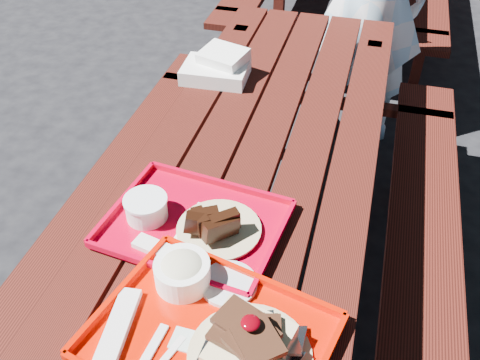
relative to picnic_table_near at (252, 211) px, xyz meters
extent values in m
plane|color=black|center=(0.00, 0.00, -0.56)|extent=(60.00, 60.00, 0.00)
cube|color=#43130D|center=(-0.30, 0.00, 0.17)|extent=(0.14, 2.40, 0.04)
cube|color=#43130D|center=(-0.15, 0.00, 0.17)|extent=(0.14, 2.40, 0.04)
cube|color=#43130D|center=(0.00, 0.00, 0.17)|extent=(0.14, 2.40, 0.04)
cube|color=#43130D|center=(0.15, 0.00, 0.17)|extent=(0.14, 2.40, 0.04)
cube|color=#43130D|center=(0.30, 0.00, 0.17)|extent=(0.14, 2.40, 0.04)
cube|color=#43130D|center=(-0.58, 0.00, -0.13)|extent=(0.25, 2.40, 0.04)
cube|color=#43130D|center=(-0.58, 0.84, -0.35)|extent=(0.06, 0.06, 0.42)
cube|color=#43130D|center=(0.58, 0.00, -0.13)|extent=(0.25, 2.40, 0.04)
cube|color=#43130D|center=(0.58, 0.84, -0.35)|extent=(0.06, 0.06, 0.42)
cube|color=#43130D|center=(-0.30, 0.96, -0.19)|extent=(0.06, 0.06, 0.75)
cube|color=#43130D|center=(0.30, 0.96, -0.19)|extent=(0.06, 0.06, 0.75)
cube|color=#43130D|center=(0.00, 0.96, -0.13)|extent=(1.40, 0.06, 0.04)
cube|color=#43130D|center=(-0.58, 1.96, -0.35)|extent=(0.06, 0.06, 0.42)
cube|color=#43130D|center=(0.58, 1.96, -0.35)|extent=(0.06, 0.06, 0.42)
cube|color=#43130D|center=(-0.30, 1.84, -0.19)|extent=(0.06, 0.06, 0.75)
cube|color=#43130D|center=(0.30, 1.84, -0.19)|extent=(0.06, 0.06, 0.75)
cube|color=#43130D|center=(0.00, 1.84, -0.13)|extent=(1.40, 0.06, 0.04)
cube|color=red|center=(0.06, -0.62, 0.20)|extent=(0.57, 0.49, 0.01)
cube|color=red|center=(0.10, -0.44, 0.21)|extent=(0.48, 0.13, 0.02)
cube|color=red|center=(-0.18, -0.56, 0.21)|extent=(0.10, 0.37, 0.02)
cylinder|color=tan|center=(0.16, -0.65, 0.21)|extent=(0.27, 0.27, 0.01)
cube|color=beige|center=(0.16, -0.60, 0.24)|extent=(0.18, 0.12, 0.05)
ellipsoid|color=#510007|center=(0.16, -0.65, 0.34)|extent=(0.04, 0.04, 0.02)
cylinder|color=white|center=(-0.05, -0.49, 0.24)|extent=(0.13, 0.13, 0.07)
ellipsoid|color=beige|center=(-0.05, -0.49, 0.26)|extent=(0.11, 0.11, 0.05)
cylinder|color=silver|center=(0.06, -0.47, 0.21)|extent=(0.14, 0.14, 0.01)
cube|color=white|center=(-0.14, -0.67, 0.21)|extent=(0.08, 0.23, 0.02)
cube|color=white|center=(-0.05, -0.71, 0.21)|extent=(0.04, 0.18, 0.01)
cube|color=silver|center=(0.01, -0.64, 0.21)|extent=(0.06, 0.06, 0.00)
cube|color=#B7001F|center=(-0.09, -0.30, 0.20)|extent=(0.49, 0.40, 0.01)
cube|color=#B7001F|center=(-0.07, -0.12, 0.21)|extent=(0.45, 0.07, 0.02)
cube|color=#B7001F|center=(-0.11, -0.47, 0.21)|extent=(0.45, 0.07, 0.02)
cube|color=#B7001F|center=(0.14, -0.32, 0.21)|extent=(0.05, 0.35, 0.02)
cube|color=#B7001F|center=(-0.31, -0.27, 0.21)|extent=(0.05, 0.35, 0.02)
cube|color=silver|center=(-0.04, -0.30, 0.21)|extent=(0.17, 0.17, 0.01)
cylinder|color=tan|center=(-0.02, -0.31, 0.21)|extent=(0.23, 0.23, 0.01)
cylinder|color=silver|center=(-0.22, -0.30, 0.23)|extent=(0.11, 0.11, 0.06)
cylinder|color=white|center=(-0.22, -0.30, 0.26)|extent=(0.12, 0.12, 0.01)
cube|color=silver|center=(-0.12, -0.42, 0.21)|extent=(0.19, 0.09, 0.02)
cube|color=white|center=(0.03, -0.43, 0.20)|extent=(0.06, 0.05, 0.00)
cube|color=white|center=(-0.27, 0.49, 0.22)|extent=(0.26, 0.19, 0.06)
cube|color=white|center=(-0.25, 0.53, 0.27)|extent=(0.20, 0.18, 0.04)
camera|label=1|loc=(0.30, -1.25, 1.23)|focal=40.00mm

